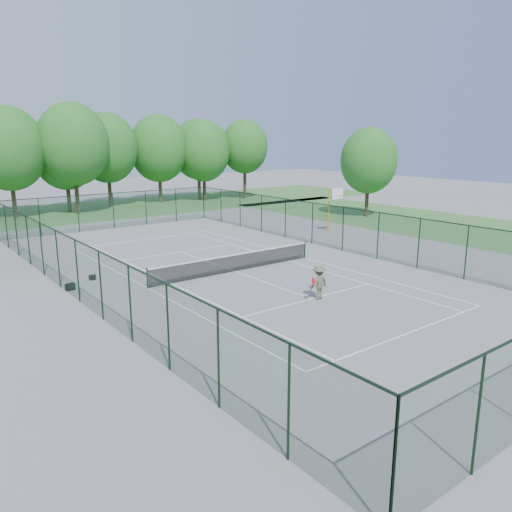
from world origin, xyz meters
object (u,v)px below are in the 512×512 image
at_px(tennis_net, 235,262).
at_px(basketball_goal, 334,201).
at_px(tennis_player, 319,282).
at_px(sports_bag_a, 70,287).

height_order(tennis_net, basketball_goal, basketball_goal).
bearing_deg(tennis_net, tennis_player, -87.78).
height_order(tennis_net, tennis_player, tennis_player).
xyz_separation_m(basketball_goal, sports_bag_a, (-22.31, -3.18, -2.39)).
relative_size(tennis_net, tennis_player, 6.43).
distance_m(sports_bag_a, tennis_player, 12.56).
distance_m(tennis_net, sports_bag_a, 9.03).
bearing_deg(basketball_goal, tennis_player, -138.18).
xyz_separation_m(tennis_net, tennis_player, (0.26, -6.59, 0.25)).
relative_size(basketball_goal, sports_bag_a, 8.21).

